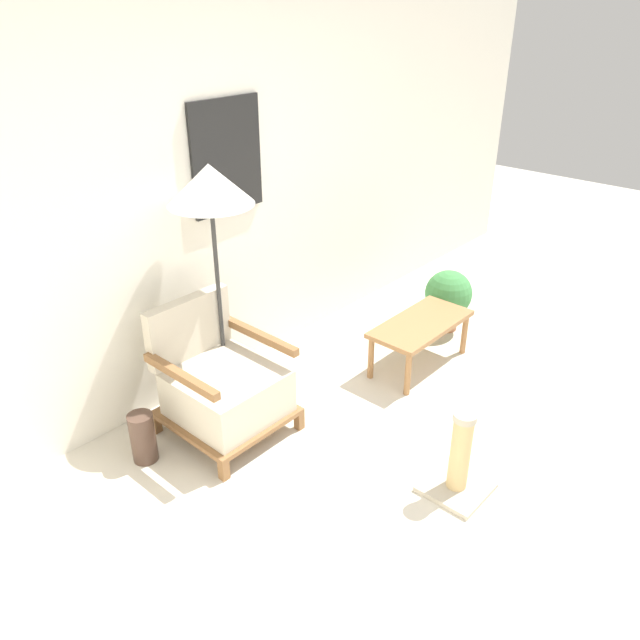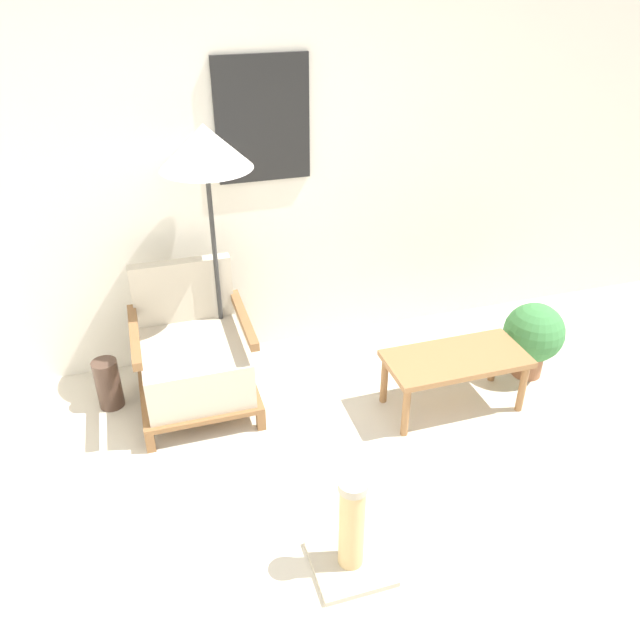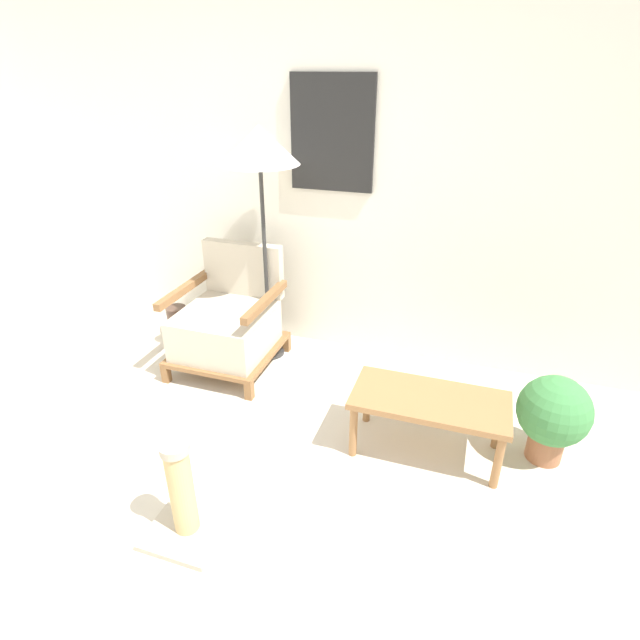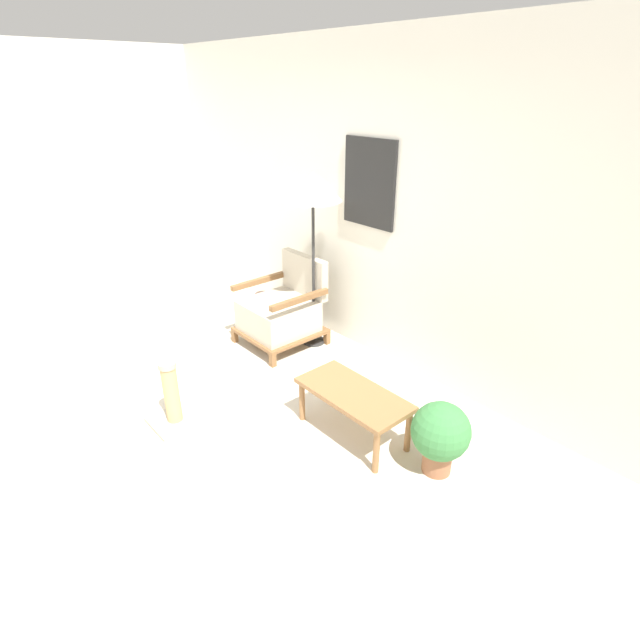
% 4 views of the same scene
% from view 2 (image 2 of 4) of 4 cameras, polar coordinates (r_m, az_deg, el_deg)
% --- Properties ---
extents(wall_back, '(8.00, 0.09, 2.70)m').
position_cam_2_polar(wall_back, '(3.88, -8.03, 14.77)').
color(wall_back, silver).
rests_on(wall_back, ground_plane).
extents(armchair, '(0.68, 0.70, 0.83)m').
position_cam_2_polar(armchair, '(3.76, -11.46, -3.41)').
color(armchair, brown).
rests_on(armchair, ground_plane).
extents(floor_lamp, '(0.51, 0.51, 1.62)m').
position_cam_2_polar(floor_lamp, '(3.50, -10.45, 14.74)').
color(floor_lamp, '#2D2D2D').
rests_on(floor_lamp, ground_plane).
extents(coffee_table, '(0.83, 0.40, 0.36)m').
position_cam_2_polar(coffee_table, '(3.76, 12.28, -3.89)').
color(coffee_table, olive).
rests_on(coffee_table, ground_plane).
extents(vase, '(0.15, 0.15, 0.32)m').
position_cam_2_polar(vase, '(3.97, -18.80, -5.54)').
color(vase, '#473328').
rests_on(vase, ground_plane).
extents(potted_plant, '(0.38, 0.38, 0.51)m').
position_cam_2_polar(potted_plant, '(4.18, 18.92, -1.34)').
color(potted_plant, '#935B3D').
rests_on(potted_plant, ground_plane).
extents(scratching_post, '(0.34, 0.34, 0.52)m').
position_cam_2_polar(scratching_post, '(2.91, 2.87, -19.20)').
color(scratching_post, '#B2A893').
rests_on(scratching_post, ground_plane).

